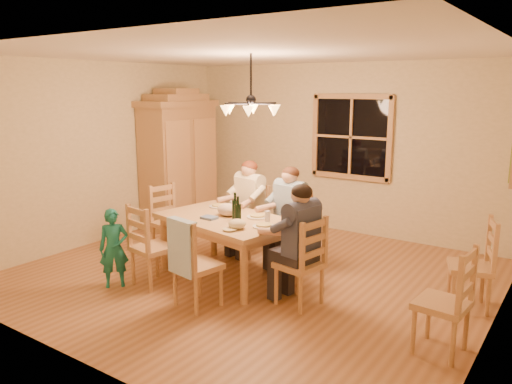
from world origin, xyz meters
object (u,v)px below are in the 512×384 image
Objects in this scene: chair_near_left at (153,260)px; chair_end_right at (299,278)px; wine_bottle_a at (235,206)px; chair_spare_back at (469,281)px; chandelier at (251,108)px; chair_far_left at (249,233)px; child at (114,248)px; chair_spare_front at (441,320)px; dining_table at (227,225)px; chair_end_left at (171,234)px; armoire at (179,163)px; adult_woman at (249,196)px; chair_far_right at (289,245)px; chair_near_right at (198,279)px; adult_plaid_man at (289,205)px; wine_bottle_b at (238,210)px; adult_slate_man at (300,230)px.

chair_near_left is 1.00× the size of chair_end_right.
wine_bottle_a is at bearing 89.97° from chair_end_right.
wine_bottle_a reaches higher than chair_spare_back.
chandelier is 1.95m from chair_far_left.
child is 0.95× the size of chair_spare_front.
chair_end_left reaches higher than dining_table.
armoire is 3.84m from chair_end_right.
adult_woman is (0.88, 0.65, 0.54)m from chair_end_left.
adult_woman reaches higher than chair_end_right.
chandelier is 1.18m from wine_bottle_a.
chair_far_right is 2.20m from child.
armoire is 2.90m from child.
adult_plaid_man is (0.20, 1.58, 0.54)m from chair_near_right.
chair_far_left is 1.00× the size of chair_far_right.
chair_near_right and chair_spare_front have the same top height.
armoire is at bearing -130.97° from chair_end_left.
armoire is 2.32× the size of chair_end_left.
chair_end_right is 1.06× the size of child.
chair_spare_front is at bearing -13.45° from chandelier.
armoire is 2.63× the size of adult_plaid_man.
chair_end_right is at bearing -10.42° from dining_table.
wine_bottle_b is 0.33× the size of chair_spare_back.
dining_table is 1.18m from adult_slate_man.
adult_slate_man is 1.63m from chair_spare_front.
armoire is 1.25× the size of dining_table.
chair_far_right is at bearing 80.11° from wine_bottle_b.
chair_far_right and chair_end_left have the same top height.
chair_near_right is 1.77m from chair_end_left.
chair_end_left is at bearing 90.00° from chair_end_right.
dining_table is 5.57× the size of wine_bottle_a.
chair_far_left is at bearing 71.66° from chair_spare_front.
chair_spare_front is at bearing 163.96° from adult_plaid_man.
chandelier is 1.22m from wine_bottle_b.
adult_plaid_man is at bearing 64.80° from chair_near_left.
adult_slate_man reaches higher than chair_spare_back.
chair_end_left is 2.39m from adult_slate_man.
chair_end_right is at bearing -2.19° from wine_bottle_b.
chandelier is 1.48m from adult_woman.
adult_plaid_man is 2.27m from chair_spare_back.
dining_table is 1.86× the size of chair_spare_back.
armoire is 6.97× the size of wine_bottle_a.
adult_slate_man is (1.70, 0.49, 0.54)m from chair_near_left.
chair_far_right is 1.00× the size of chair_spare_back.
chair_near_right is 1.09m from chair_end_right.
adult_slate_man is (1.42, -1.07, 0.54)m from chair_far_left.
chandelier is 0.78× the size of chair_far_left.
adult_slate_man reaches higher than chair_far_left.
adult_plaid_man reaches higher than chair_end_left.
chair_spare_front is (1.53, -0.17, -0.54)m from adult_slate_man.
chair_near_right is (-0.20, -1.58, 0.00)m from chair_far_right.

